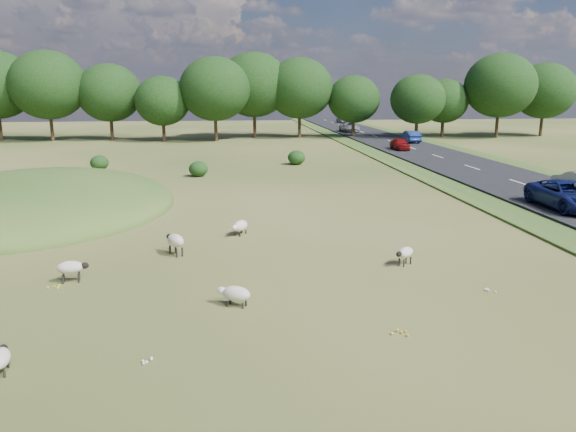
# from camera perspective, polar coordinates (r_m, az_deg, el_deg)

# --- Properties ---
(ground) EXTENTS (160.00, 160.00, 0.00)m
(ground) POSITION_cam_1_polar(r_m,az_deg,el_deg) (42.02, -5.12, 3.45)
(ground) COLOR #314A17
(ground) RESTS_ON ground
(mound) EXTENTS (16.00, 20.00, 4.00)m
(mound) POSITION_cam_1_polar(r_m,az_deg,el_deg) (35.94, -24.31, 0.73)
(mound) COLOR #33561E
(mound) RESTS_ON ground
(road) EXTENTS (8.00, 150.00, 0.25)m
(road) POSITION_cam_1_polar(r_m,az_deg,el_deg) (55.91, 15.68, 5.51)
(road) COLOR black
(road) RESTS_ON ground
(treeline) EXTENTS (96.28, 14.66, 11.70)m
(treeline) POSITION_cam_1_polar(r_m,az_deg,el_deg) (76.89, -6.64, 12.60)
(treeline) COLOR black
(treeline) RESTS_ON ground
(shrubs) EXTENTS (18.69, 7.69, 1.30)m
(shrubs) POSITION_cam_1_polar(r_m,az_deg,el_deg) (48.64, -8.51, 5.40)
(shrubs) COLOR black
(shrubs) RESTS_ON ground
(sheep_0) EXTENTS (0.99, 0.90, 0.74)m
(sheep_0) POSITION_cam_1_polar(r_m,az_deg,el_deg) (22.63, 11.80, -3.68)
(sheep_0) COLOR beige
(sheep_0) RESTS_ON ground
(sheep_1) EXTENTS (1.20, 0.90, 0.67)m
(sheep_1) POSITION_cam_1_polar(r_m,az_deg,el_deg) (18.24, -5.38, -7.85)
(sheep_1) COLOR beige
(sheep_1) RESTS_ON ground
(sheep_2) EXTENTS (0.98, 1.25, 0.71)m
(sheep_2) POSITION_cam_1_polar(r_m,az_deg,el_deg) (26.78, -4.90, -1.01)
(sheep_2) COLOR beige
(sheep_2) RESTS_ON ground
(sheep_3) EXTENTS (1.01, 1.27, 0.91)m
(sheep_3) POSITION_cam_1_polar(r_m,az_deg,el_deg) (23.93, -11.39, -2.45)
(sheep_3) COLOR beige
(sheep_3) RESTS_ON ground
(sheep_4) EXTENTS (1.13, 0.60, 0.80)m
(sheep_4) POSITION_cam_1_polar(r_m,az_deg,el_deg) (21.70, -21.17, -4.90)
(sheep_4) COLOR beige
(sheep_4) RESTS_ON ground
(sheep_5) EXTENTS (0.62, 1.10, 0.62)m
(sheep_5) POSITION_cam_1_polar(r_m,az_deg,el_deg) (15.88, -27.20, -12.71)
(sheep_5) COLOR beige
(sheep_5) RESTS_ON ground
(car_0) EXTENTS (2.38, 5.15, 1.43)m
(car_0) POSITION_cam_1_polar(r_m,az_deg,el_deg) (87.57, 6.26, 8.97)
(car_0) COLOR #A8AAB0
(car_0) RESTS_ON road
(car_1) EXTENTS (1.51, 4.33, 1.43)m
(car_1) POSITION_cam_1_polar(r_m,az_deg,el_deg) (71.65, 12.32, 7.89)
(car_1) COLOR navy
(car_1) RESTS_ON road
(car_3) EXTENTS (1.49, 3.71, 1.26)m
(car_3) POSITION_cam_1_polar(r_m,az_deg,el_deg) (62.93, 11.31, 7.20)
(car_3) COLOR maroon
(car_3) RESTS_ON road
(car_4) EXTENTS (2.55, 5.53, 1.54)m
(car_4) POSITION_cam_1_polar(r_m,az_deg,el_deg) (34.99, 26.55, 1.91)
(car_4) COLOR navy
(car_4) RESTS_ON road
(car_5) EXTENTS (1.99, 4.88, 1.42)m
(car_5) POSITION_cam_1_polar(r_m,az_deg,el_deg) (110.88, 5.61, 9.80)
(car_5) COLOR silver
(car_5) RESTS_ON road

